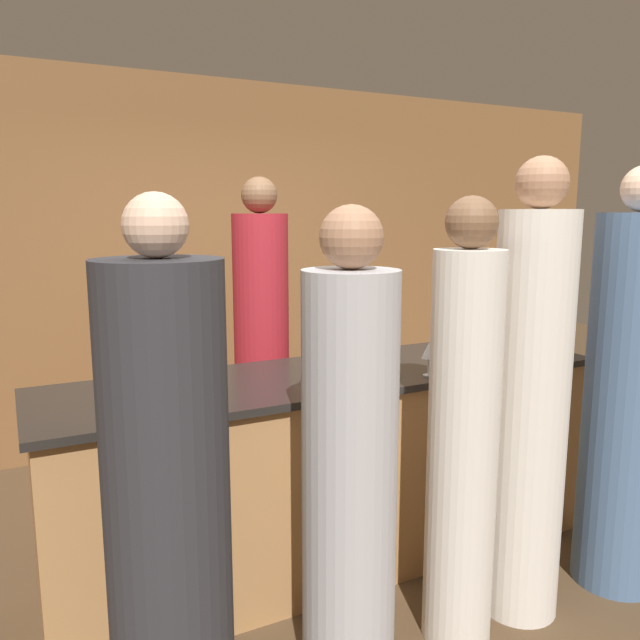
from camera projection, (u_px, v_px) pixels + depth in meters
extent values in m
plane|color=#4C3823|center=(332.00, 558.00, 3.28)|extent=(14.00, 14.00, 0.00)
cube|color=brown|center=(208.00, 264.00, 4.88)|extent=(8.00, 0.06, 2.80)
cube|color=#B27F4C|center=(332.00, 471.00, 3.19)|extent=(2.79, 0.71, 0.97)
cube|color=black|center=(333.00, 375.00, 3.11)|extent=(2.85, 0.77, 0.03)
cylinder|color=maroon|center=(262.00, 361.00, 3.84)|extent=(0.34, 0.34, 1.79)
sphere|color=brown|center=(259.00, 195.00, 3.67)|extent=(0.21, 0.21, 0.21)
cylinder|color=#2D2D33|center=(168.00, 520.00, 1.97)|extent=(0.40, 0.40, 1.65)
sphere|color=beige|center=(155.00, 225.00, 1.81)|extent=(0.19, 0.19, 0.19)
cylinder|color=#4C6B93|center=(627.00, 405.00, 2.94)|extent=(0.39, 0.39, 1.79)
cylinder|color=silver|center=(462.00, 451.00, 2.55)|extent=(0.29, 0.29, 1.65)
sphere|color=brown|center=(472.00, 222.00, 2.39)|extent=(0.21, 0.21, 0.21)
cylinder|color=#B2B2B7|center=(349.00, 483.00, 2.32)|extent=(0.36, 0.36, 1.59)
sphere|color=#A37556|center=(351.00, 237.00, 2.16)|extent=(0.23, 0.23, 0.23)
cylinder|color=silver|center=(528.00, 419.00, 2.72)|extent=(0.33, 0.33, 1.80)
sphere|color=#A37556|center=(542.00, 182.00, 2.55)|extent=(0.22, 0.22, 0.22)
cylinder|color=black|center=(532.00, 330.00, 3.65)|extent=(0.07, 0.07, 0.21)
cylinder|color=black|center=(533.00, 305.00, 3.63)|extent=(0.03, 0.03, 0.09)
cylinder|color=black|center=(359.00, 343.00, 3.33)|extent=(0.07, 0.07, 0.19)
cylinder|color=black|center=(359.00, 318.00, 3.31)|extent=(0.03, 0.03, 0.08)
cylinder|color=silver|center=(428.00, 375.00, 3.04)|extent=(0.05, 0.05, 0.00)
cylinder|color=silver|center=(428.00, 366.00, 3.03)|extent=(0.01, 0.01, 0.08)
cone|color=silver|center=(429.00, 350.00, 3.02)|extent=(0.07, 0.07, 0.08)
cylinder|color=silver|center=(441.00, 359.00, 3.38)|extent=(0.05, 0.05, 0.00)
cylinder|color=silver|center=(441.00, 350.00, 3.38)|extent=(0.01, 0.01, 0.09)
cone|color=silver|center=(442.00, 336.00, 3.36)|extent=(0.07, 0.07, 0.06)
cylinder|color=silver|center=(327.00, 381.00, 2.93)|extent=(0.05, 0.05, 0.00)
cylinder|color=silver|center=(327.00, 371.00, 2.92)|extent=(0.01, 0.01, 0.09)
cone|color=silver|center=(327.00, 354.00, 2.90)|extent=(0.07, 0.07, 0.07)
cylinder|color=silver|center=(151.00, 398.00, 2.66)|extent=(0.05, 0.05, 0.00)
cylinder|color=silver|center=(151.00, 388.00, 2.65)|extent=(0.01, 0.01, 0.09)
cone|color=silver|center=(150.00, 371.00, 2.64)|extent=(0.07, 0.07, 0.06)
cylinder|color=silver|center=(363.00, 371.00, 3.11)|extent=(0.05, 0.05, 0.00)
cylinder|color=silver|center=(363.00, 363.00, 3.10)|extent=(0.01, 0.01, 0.08)
cone|color=silver|center=(363.00, 348.00, 3.09)|extent=(0.08, 0.08, 0.07)
cylinder|color=silver|center=(215.00, 390.00, 2.79)|extent=(0.05, 0.05, 0.00)
cylinder|color=silver|center=(215.00, 378.00, 2.78)|extent=(0.01, 0.01, 0.10)
cone|color=silver|center=(214.00, 359.00, 2.76)|extent=(0.07, 0.07, 0.07)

